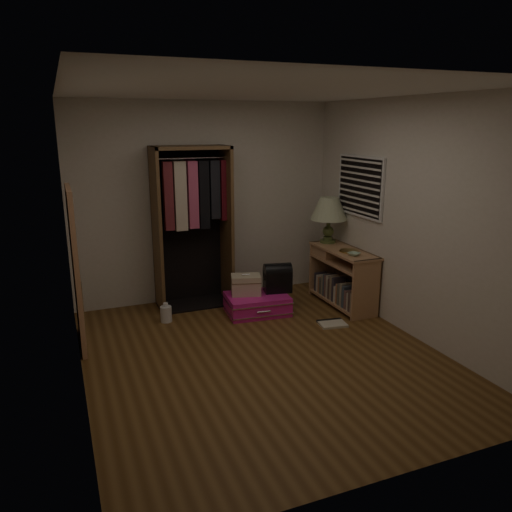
{
  "coord_description": "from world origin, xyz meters",
  "views": [
    {
      "loc": [
        -1.83,
        -4.32,
        2.32
      ],
      "look_at": [
        0.3,
        0.95,
        0.8
      ],
      "focal_mm": 35.0,
      "sensor_mm": 36.0,
      "label": 1
    }
  ],
  "objects_px": {
    "train_case": "(246,285)",
    "white_jug": "(166,314)",
    "open_wardrobe": "(193,213)",
    "floor_mirror": "(76,269)",
    "table_lamp": "(329,210)",
    "black_bag": "(278,277)",
    "console_bookshelf": "(341,276)",
    "pink_suitcase": "(257,304)"
  },
  "relations": [
    {
      "from": "console_bookshelf",
      "to": "pink_suitcase",
      "type": "xyz_separation_m",
      "value": [
        -1.14,
        0.1,
        -0.27
      ]
    },
    {
      "from": "pink_suitcase",
      "to": "table_lamp",
      "type": "bearing_deg",
      "value": 18.8
    },
    {
      "from": "floor_mirror",
      "to": "table_lamp",
      "type": "xyz_separation_m",
      "value": [
        3.24,
        0.42,
        0.35
      ]
    },
    {
      "from": "train_case",
      "to": "black_bag",
      "type": "xyz_separation_m",
      "value": [
        0.41,
        -0.05,
        0.06
      ]
    },
    {
      "from": "floor_mirror",
      "to": "open_wardrobe",
      "type": "bearing_deg",
      "value": 27.73
    },
    {
      "from": "open_wardrobe",
      "to": "floor_mirror",
      "type": "bearing_deg",
      "value": -152.27
    },
    {
      "from": "console_bookshelf",
      "to": "train_case",
      "type": "relative_size",
      "value": 2.65
    },
    {
      "from": "open_wardrobe",
      "to": "floor_mirror",
      "type": "xyz_separation_m",
      "value": [
        -1.47,
        -0.77,
        -0.36
      ]
    },
    {
      "from": "table_lamp",
      "to": "white_jug",
      "type": "xyz_separation_m",
      "value": [
        -2.27,
        -0.13,
        -1.1
      ]
    },
    {
      "from": "pink_suitcase",
      "to": "console_bookshelf",
      "type": "bearing_deg",
      "value": 0.1
    },
    {
      "from": "console_bookshelf",
      "to": "floor_mirror",
      "type": "height_order",
      "value": "floor_mirror"
    },
    {
      "from": "black_bag",
      "to": "floor_mirror",
      "type": "bearing_deg",
      "value": -164.32
    },
    {
      "from": "pink_suitcase",
      "to": "table_lamp",
      "type": "height_order",
      "value": "table_lamp"
    },
    {
      "from": "train_case",
      "to": "white_jug",
      "type": "height_order",
      "value": "train_case"
    },
    {
      "from": "console_bookshelf",
      "to": "open_wardrobe",
      "type": "height_order",
      "value": "open_wardrobe"
    },
    {
      "from": "table_lamp",
      "to": "console_bookshelf",
      "type": "bearing_deg",
      "value": -90.75
    },
    {
      "from": "white_jug",
      "to": "table_lamp",
      "type": "bearing_deg",
      "value": 3.28
    },
    {
      "from": "console_bookshelf",
      "to": "table_lamp",
      "type": "distance_m",
      "value": 0.9
    },
    {
      "from": "black_bag",
      "to": "console_bookshelf",
      "type": "bearing_deg",
      "value": 1.86
    },
    {
      "from": "open_wardrobe",
      "to": "table_lamp",
      "type": "relative_size",
      "value": 3.14
    },
    {
      "from": "console_bookshelf",
      "to": "train_case",
      "type": "xyz_separation_m",
      "value": [
        -1.26,
        0.19,
        -0.03
      ]
    },
    {
      "from": "floor_mirror",
      "to": "pink_suitcase",
      "type": "distance_m",
      "value": 2.22
    },
    {
      "from": "pink_suitcase",
      "to": "train_case",
      "type": "bearing_deg",
      "value": 149.43
    },
    {
      "from": "white_jug",
      "to": "open_wardrobe",
      "type": "bearing_deg",
      "value": 44.12
    },
    {
      "from": "table_lamp",
      "to": "white_jug",
      "type": "height_order",
      "value": "table_lamp"
    },
    {
      "from": "open_wardrobe",
      "to": "black_bag",
      "type": "xyz_separation_m",
      "value": [
        0.92,
        -0.59,
        -0.79
      ]
    },
    {
      "from": "open_wardrobe",
      "to": "black_bag",
      "type": "relative_size",
      "value": 5.42
    },
    {
      "from": "train_case",
      "to": "black_bag",
      "type": "relative_size",
      "value": 1.12
    },
    {
      "from": "black_bag",
      "to": "table_lamp",
      "type": "xyz_separation_m",
      "value": [
        0.85,
        0.24,
        0.77
      ]
    },
    {
      "from": "open_wardrobe",
      "to": "console_bookshelf",
      "type": "bearing_deg",
      "value": -22.58
    },
    {
      "from": "floor_mirror",
      "to": "train_case",
      "type": "height_order",
      "value": "floor_mirror"
    },
    {
      "from": "floor_mirror",
      "to": "white_jug",
      "type": "height_order",
      "value": "floor_mirror"
    },
    {
      "from": "console_bookshelf",
      "to": "floor_mirror",
      "type": "relative_size",
      "value": 0.66
    },
    {
      "from": "console_bookshelf",
      "to": "pink_suitcase",
      "type": "relative_size",
      "value": 1.36
    },
    {
      "from": "white_jug",
      "to": "floor_mirror",
      "type": "bearing_deg",
      "value": -163.45
    },
    {
      "from": "train_case",
      "to": "white_jug",
      "type": "bearing_deg",
      "value": -167.05
    },
    {
      "from": "open_wardrobe",
      "to": "white_jug",
      "type": "distance_m",
      "value": 1.31
    },
    {
      "from": "train_case",
      "to": "black_bag",
      "type": "height_order",
      "value": "black_bag"
    },
    {
      "from": "open_wardrobe",
      "to": "train_case",
      "type": "bearing_deg",
      "value": -47.12
    },
    {
      "from": "train_case",
      "to": "white_jug",
      "type": "distance_m",
      "value": 1.04
    },
    {
      "from": "console_bookshelf",
      "to": "pink_suitcase",
      "type": "bearing_deg",
      "value": 174.79
    },
    {
      "from": "floor_mirror",
      "to": "black_bag",
      "type": "relative_size",
      "value": 4.5
    }
  ]
}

